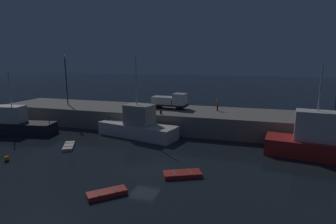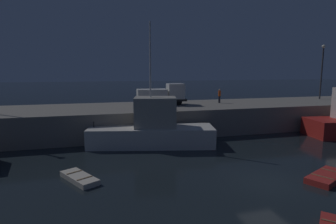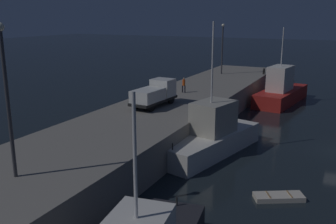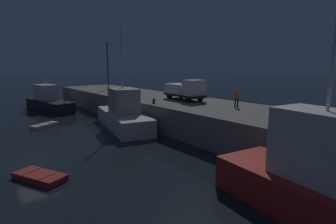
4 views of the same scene
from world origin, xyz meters
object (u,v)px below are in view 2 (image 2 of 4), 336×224
at_px(dockworker, 219,95).
at_px(rowboat_blue_far, 79,178).
at_px(fishing_trawler_red, 152,129).
at_px(dinghy_red_small, 327,177).
at_px(utility_truck, 162,94).
at_px(bollard_east, 172,108).
at_px(lamp_post_east, 322,67).

bearing_deg(dockworker, rowboat_blue_far, -139.26).
height_order(fishing_trawler_red, dinghy_red_small, fishing_trawler_red).
xyz_separation_m(dinghy_red_small, dockworker, (1.00, 17.30, 3.54)).
xyz_separation_m(fishing_trawler_red, dinghy_red_small, (8.64, -10.51, -1.27)).
height_order(utility_truck, bollard_east, utility_truck).
bearing_deg(bollard_east, dockworker, 32.04).
relative_size(lamp_post_east, bollard_east, 14.22).
relative_size(fishing_trawler_red, bollard_east, 22.40).
bearing_deg(utility_truck, dinghy_red_small, -70.52).
height_order(fishing_trawler_red, rowboat_blue_far, fishing_trawler_red).
xyz_separation_m(rowboat_blue_far, lamp_post_east, (30.80, 14.09, 6.87)).
xyz_separation_m(fishing_trawler_red, bollard_east, (2.46, 2.30, 1.56)).
height_order(rowboat_blue_far, utility_truck, utility_truck).
xyz_separation_m(dinghy_red_small, lamp_post_east, (16.21, 17.95, 6.85)).
bearing_deg(lamp_post_east, dockworker, -177.53).
distance_m(dinghy_red_small, rowboat_blue_far, 15.09).
bearing_deg(lamp_post_east, utility_truck, -177.96).
bearing_deg(utility_truck, bollard_east, -91.36).
distance_m(lamp_post_east, utility_truck, 22.50).
bearing_deg(dinghy_red_small, fishing_trawler_red, 129.42).
bearing_deg(bollard_east, lamp_post_east, 12.95).
bearing_deg(dockworker, fishing_trawler_red, -144.84).
height_order(rowboat_blue_far, lamp_post_east, lamp_post_east).
xyz_separation_m(lamp_post_east, utility_truck, (-22.28, -0.79, -3.07)).
relative_size(lamp_post_east, dockworker, 4.29).
bearing_deg(rowboat_blue_far, utility_truck, 57.34).
distance_m(dockworker, bollard_east, 8.49).
xyz_separation_m(dockworker, bollard_east, (-7.18, -4.49, -0.71)).
distance_m(lamp_post_east, dockworker, 15.58).
relative_size(fishing_trawler_red, dinghy_red_small, 3.18).
relative_size(fishing_trawler_red, rowboat_blue_far, 3.58).
xyz_separation_m(fishing_trawler_red, rowboat_blue_far, (-5.96, -6.65, -1.30)).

